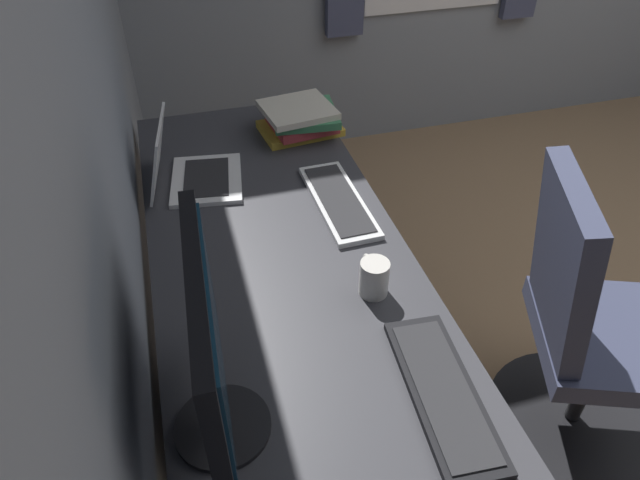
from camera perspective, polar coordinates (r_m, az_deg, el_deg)
wall_back at (r=1.18m, az=-24.81°, el=11.81°), size 4.45×0.10×2.60m
desk at (r=1.49m, az=-1.87°, el=-8.68°), size 2.30×0.71×0.73m
drawer_pedestal at (r=1.66m, az=-1.21°, el=-19.98°), size 0.40×0.51×0.69m
monitor_primary at (r=1.06m, az=-10.96°, el=-10.67°), size 0.47×0.20×0.44m
laptop_leftmost at (r=1.91m, az=-13.07°, el=6.90°), size 0.32×0.32×0.22m
keyboard_main at (r=1.79m, az=1.86°, el=3.92°), size 0.42×0.15×0.02m
keyboard_spare at (r=1.30m, az=12.16°, el=-14.62°), size 0.43×0.17×0.02m
book_stack_near at (r=2.15m, az=-1.91°, el=11.97°), size 0.26×0.31×0.11m
coffee_mug at (r=1.47m, az=5.38°, el=-3.71°), size 0.12×0.08×0.10m
office_chair at (r=1.92m, az=24.79°, el=-8.81°), size 0.56×0.61×0.97m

